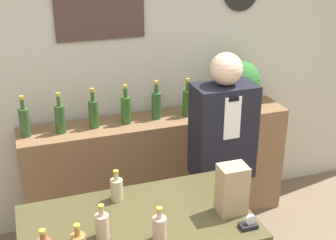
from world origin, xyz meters
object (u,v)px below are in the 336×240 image
object	(u,v)px
paper_bag	(232,189)
tape_dispenser	(249,224)
potted_plant	(240,82)
shopkeeper	(221,167)

from	to	relation	value
paper_bag	tape_dispenser	distance (m)	0.20
potted_plant	tape_dispenser	world-z (taller)	potted_plant
shopkeeper	tape_dispenser	size ratio (longest dim) A/B	18.26
shopkeeper	tape_dispenser	xyz separation A→B (m)	(-0.26, -0.88, 0.18)
shopkeeper	paper_bag	distance (m)	0.83
shopkeeper	tape_dispenser	world-z (taller)	shopkeeper
shopkeeper	potted_plant	world-z (taller)	shopkeeper
shopkeeper	tape_dispenser	distance (m)	0.94
shopkeeper	potted_plant	bearing A→B (deg)	55.14
paper_bag	shopkeeper	bearing A→B (deg)	68.28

